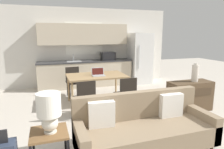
{
  "coord_description": "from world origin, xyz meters",
  "views": [
    {
      "loc": [
        -1.3,
        -2.49,
        1.8
      ],
      "look_at": [
        0.03,
        1.5,
        0.95
      ],
      "focal_mm": 32.0,
      "sensor_mm": 36.0,
      "label": 1
    }
  ],
  "objects_px": {
    "couch": "(144,128)",
    "dining_chair_near_left": "(85,97)",
    "dining_table": "(96,77)",
    "refrigerator": "(140,58)",
    "table_lamp": "(49,109)",
    "vase": "(195,73)",
    "dining_chair_near_right": "(126,93)",
    "laptop": "(98,74)",
    "dining_chair_far_left": "(74,80)",
    "side_table": "(50,145)",
    "credenza": "(190,96)"
  },
  "relations": [
    {
      "from": "credenza",
      "to": "dining_chair_far_left",
      "type": "distance_m",
      "value": 3.21
    },
    {
      "from": "dining_chair_near_left",
      "to": "dining_chair_near_right",
      "type": "bearing_deg",
      "value": 176.21
    },
    {
      "from": "credenza",
      "to": "dining_chair_near_left",
      "type": "relative_size",
      "value": 1.24
    },
    {
      "from": "dining_chair_near_right",
      "to": "credenza",
      "type": "bearing_deg",
      "value": 166.81
    },
    {
      "from": "laptop",
      "to": "couch",
      "type": "bearing_deg",
      "value": -83.42
    },
    {
      "from": "refrigerator",
      "to": "dining_chair_near_left",
      "type": "relative_size",
      "value": 2.17
    },
    {
      "from": "credenza",
      "to": "laptop",
      "type": "relative_size",
      "value": 3.17
    },
    {
      "from": "dining_table",
      "to": "dining_chair_far_left",
      "type": "height_order",
      "value": "dining_chair_far_left"
    },
    {
      "from": "refrigerator",
      "to": "dining_chair_far_left",
      "type": "height_order",
      "value": "refrigerator"
    },
    {
      "from": "dining_chair_near_left",
      "to": "refrigerator",
      "type": "bearing_deg",
      "value": -138.01
    },
    {
      "from": "couch",
      "to": "side_table",
      "type": "bearing_deg",
      "value": -175.81
    },
    {
      "from": "dining_table",
      "to": "side_table",
      "type": "xyz_separation_m",
      "value": [
        -1.24,
        -2.41,
        -0.32
      ]
    },
    {
      "from": "laptop",
      "to": "side_table",
      "type": "bearing_deg",
      "value": -116.09
    },
    {
      "from": "dining_chair_near_right",
      "to": "refrigerator",
      "type": "bearing_deg",
      "value": -122.75
    },
    {
      "from": "couch",
      "to": "dining_chair_far_left",
      "type": "xyz_separation_m",
      "value": [
        -0.67,
        3.16,
        0.14
      ]
    },
    {
      "from": "dining_chair_near_right",
      "to": "laptop",
      "type": "bearing_deg",
      "value": -60.91
    },
    {
      "from": "refrigerator",
      "to": "table_lamp",
      "type": "relative_size",
      "value": 3.5
    },
    {
      "from": "refrigerator",
      "to": "vase",
      "type": "relative_size",
      "value": 4.22
    },
    {
      "from": "side_table",
      "to": "credenza",
      "type": "bearing_deg",
      "value": 20.67
    },
    {
      "from": "laptop",
      "to": "dining_chair_near_left",
      "type": "bearing_deg",
      "value": -120.16
    },
    {
      "from": "credenza",
      "to": "dining_chair_near_right",
      "type": "relative_size",
      "value": 1.24
    },
    {
      "from": "dining_chair_near_right",
      "to": "dining_chair_far_left",
      "type": "height_order",
      "value": "same"
    },
    {
      "from": "vase",
      "to": "dining_chair_near_left",
      "type": "distance_m",
      "value": 2.61
    },
    {
      "from": "vase",
      "to": "dining_chair_near_right",
      "type": "height_order",
      "value": "vase"
    },
    {
      "from": "dining_chair_near_left",
      "to": "laptop",
      "type": "distance_m",
      "value": 0.98
    },
    {
      "from": "refrigerator",
      "to": "table_lamp",
      "type": "height_order",
      "value": "refrigerator"
    },
    {
      "from": "laptop",
      "to": "dining_chair_near_right",
      "type": "bearing_deg",
      "value": -57.46
    },
    {
      "from": "refrigerator",
      "to": "dining_chair_far_left",
      "type": "xyz_separation_m",
      "value": [
        -2.59,
        -0.91,
        -0.44
      ]
    },
    {
      "from": "couch",
      "to": "dining_chair_near_left",
      "type": "relative_size",
      "value": 2.57
    },
    {
      "from": "dining_table",
      "to": "side_table",
      "type": "relative_size",
      "value": 2.66
    },
    {
      "from": "dining_table",
      "to": "vase",
      "type": "bearing_deg",
      "value": -30.15
    },
    {
      "from": "table_lamp",
      "to": "couch",
      "type": "bearing_deg",
      "value": 4.86
    },
    {
      "from": "refrigerator",
      "to": "couch",
      "type": "bearing_deg",
      "value": -115.33
    },
    {
      "from": "dining_table",
      "to": "laptop",
      "type": "distance_m",
      "value": 0.14
    },
    {
      "from": "side_table",
      "to": "dining_chair_near_left",
      "type": "distance_m",
      "value": 1.74
    },
    {
      "from": "side_table",
      "to": "refrigerator",
      "type": "bearing_deg",
      "value": 51.21
    },
    {
      "from": "dining_table",
      "to": "vase",
      "type": "height_order",
      "value": "vase"
    },
    {
      "from": "dining_table",
      "to": "couch",
      "type": "relative_size",
      "value": 0.68
    },
    {
      "from": "dining_table",
      "to": "table_lamp",
      "type": "bearing_deg",
      "value": -116.78
    },
    {
      "from": "refrigerator",
      "to": "credenza",
      "type": "bearing_deg",
      "value": -92.43
    },
    {
      "from": "dining_table",
      "to": "couch",
      "type": "xyz_separation_m",
      "value": [
        0.18,
        -2.31,
        -0.36
      ]
    },
    {
      "from": "table_lamp",
      "to": "credenza",
      "type": "bearing_deg",
      "value": 21.02
    },
    {
      "from": "dining_table",
      "to": "dining_chair_near_left",
      "type": "height_order",
      "value": "dining_chair_near_left"
    },
    {
      "from": "dining_chair_near_right",
      "to": "side_table",
      "type": "bearing_deg",
      "value": 40.97
    },
    {
      "from": "dining_table",
      "to": "refrigerator",
      "type": "bearing_deg",
      "value": 39.85
    },
    {
      "from": "table_lamp",
      "to": "vase",
      "type": "relative_size",
      "value": 1.2
    },
    {
      "from": "refrigerator",
      "to": "laptop",
      "type": "distance_m",
      "value": 2.78
    },
    {
      "from": "couch",
      "to": "refrigerator",
      "type": "bearing_deg",
      "value": 64.67
    },
    {
      "from": "vase",
      "to": "couch",
      "type": "bearing_deg",
      "value": -149.79
    },
    {
      "from": "credenza",
      "to": "dining_chair_near_left",
      "type": "xyz_separation_m",
      "value": [
        -2.46,
        0.33,
        0.12
      ]
    }
  ]
}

